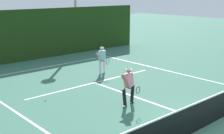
{
  "coord_description": "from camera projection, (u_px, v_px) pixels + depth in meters",
  "views": [
    {
      "loc": [
        -9.1,
        -5.03,
        4.47
      ],
      "look_at": [
        0.17,
        5.39,
        1.0
      ],
      "focal_mm": 48.7,
      "sensor_mm": 36.0,
      "label": 1
    }
  ],
  "objects": [
    {
      "name": "court_line_centre",
      "position": [
        143.0,
        100.0,
        12.92
      ],
      "size": [
        0.1,
        6.4,
        0.01
      ],
      "primitive_type": "cube",
      "color": "white",
      "rests_on": "ground_plane"
    },
    {
      "name": "back_fence_windscreen",
      "position": [
        28.0,
        35.0,
        19.97
      ],
      "size": [
        18.81,
        0.12,
        3.38
      ],
      "primitive_type": "cube",
      "color": "#1D3812",
      "rests_on": "ground_plane"
    },
    {
      "name": "player_far",
      "position": [
        102.0,
        59.0,
        16.8
      ],
      "size": [
        0.64,
        0.89,
        1.54
      ],
      "rotation": [
        0.0,
        0.0,
        3.36
      ],
      "color": "silver",
      "rests_on": "ground_plane"
    },
    {
      "name": "court_line_baseline_far",
      "position": [
        49.0,
        67.0,
        18.61
      ],
      "size": [
        9.3,
        0.1,
        0.01
      ],
      "primitive_type": "cube",
      "color": "white",
      "rests_on": "ground_plane"
    },
    {
      "name": "tennis_ball",
      "position": [
        45.0,
        100.0,
        12.79
      ],
      "size": [
        0.07,
        0.07,
        0.07
      ],
      "primitive_type": "sphere",
      "color": "#D1E033",
      "rests_on": "ground_plane"
    },
    {
      "name": "player_near",
      "position": [
        129.0,
        85.0,
        12.1
      ],
      "size": [
        0.87,
        0.87,
        1.56
      ],
      "rotation": [
        0.0,
        0.0,
        3.38
      ],
      "color": "black",
      "rests_on": "ground_plane"
    },
    {
      "name": "tennis_net",
      "position": [
        212.0,
        109.0,
        10.47
      ],
      "size": [
        10.19,
        0.09,
        1.11
      ],
      "color": "#1E4723",
      "rests_on": "ground_plane"
    },
    {
      "name": "court_line_service",
      "position": [
        94.0,
        83.0,
        15.33
      ],
      "size": [
        7.58,
        0.1,
        0.01
      ],
      "primitive_type": "cube",
      "color": "white",
      "rests_on": "ground_plane"
    },
    {
      "name": "ground_plane",
      "position": [
        211.0,
        123.0,
        10.6
      ],
      "size": [
        80.0,
        80.0,
        0.0
      ],
      "primitive_type": "plane",
      "color": "#3B6D59"
    }
  ]
}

